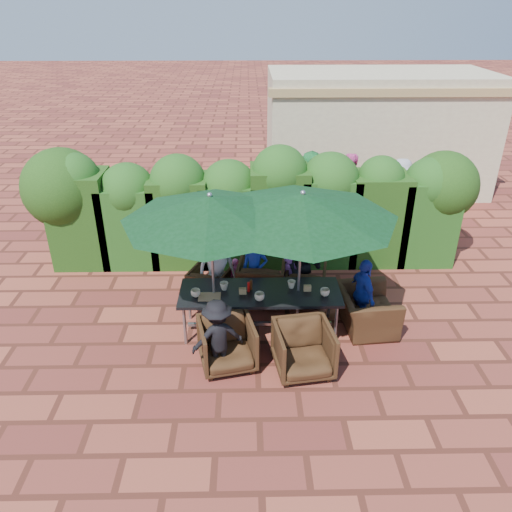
{
  "coord_description": "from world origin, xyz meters",
  "views": [
    {
      "loc": [
        -0.13,
        -7.07,
        4.97
      ],
      "look_at": [
        0.0,
        0.4,
        1.08
      ],
      "focal_mm": 35.0,
      "sensor_mm": 36.0,
      "label": 1
    }
  ],
  "objects_px": {
    "chair_far_right": "(306,282)",
    "chair_near_left": "(227,342)",
    "umbrella_right": "(302,206)",
    "chair_end_right": "(367,304)",
    "chair_far_mid": "(262,278)",
    "umbrella_left": "(210,208)",
    "chair_far_left": "(210,282)",
    "chair_near_right": "(304,347)",
    "dining_table": "(260,295)"
  },
  "relations": [
    {
      "from": "chair_near_left",
      "to": "chair_end_right",
      "type": "relative_size",
      "value": 0.79
    },
    {
      "from": "chair_near_left",
      "to": "chair_near_right",
      "type": "bearing_deg",
      "value": -20.99
    },
    {
      "from": "chair_far_right",
      "to": "chair_far_left",
      "type": "bearing_deg",
      "value": 8.25
    },
    {
      "from": "chair_near_left",
      "to": "dining_table",
      "type": "bearing_deg",
      "value": 46.54
    },
    {
      "from": "chair_far_right",
      "to": "chair_far_mid",
      "type": "bearing_deg",
      "value": 7.07
    },
    {
      "from": "chair_end_right",
      "to": "umbrella_left",
      "type": "bearing_deg",
      "value": 86.79
    },
    {
      "from": "chair_far_mid",
      "to": "chair_near_left",
      "type": "height_order",
      "value": "chair_far_mid"
    },
    {
      "from": "umbrella_right",
      "to": "chair_near_left",
      "type": "xyz_separation_m",
      "value": [
        -1.14,
        -0.9,
        -1.8
      ]
    },
    {
      "from": "chair_far_right",
      "to": "chair_end_right",
      "type": "height_order",
      "value": "chair_end_right"
    },
    {
      "from": "chair_far_right",
      "to": "chair_near_right",
      "type": "relative_size",
      "value": 0.87
    },
    {
      "from": "chair_far_left",
      "to": "chair_near_right",
      "type": "distance_m",
      "value": 2.52
    },
    {
      "from": "umbrella_left",
      "to": "chair_near_right",
      "type": "xyz_separation_m",
      "value": [
        1.36,
        -0.99,
        -1.79
      ]
    },
    {
      "from": "umbrella_right",
      "to": "chair_near_right",
      "type": "distance_m",
      "value": 2.08
    },
    {
      "from": "chair_far_mid",
      "to": "chair_near_left",
      "type": "relative_size",
      "value": 1.06
    },
    {
      "from": "chair_near_left",
      "to": "chair_far_mid",
      "type": "bearing_deg",
      "value": 60.04
    },
    {
      "from": "chair_near_right",
      "to": "chair_end_right",
      "type": "height_order",
      "value": "chair_end_right"
    },
    {
      "from": "umbrella_right",
      "to": "chair_near_right",
      "type": "bearing_deg",
      "value": -90.5
    },
    {
      "from": "chair_near_right",
      "to": "chair_end_right",
      "type": "bearing_deg",
      "value": 34.13
    },
    {
      "from": "chair_near_left",
      "to": "umbrella_right",
      "type": "bearing_deg",
      "value": 25.44
    },
    {
      "from": "chair_far_mid",
      "to": "chair_far_right",
      "type": "xyz_separation_m",
      "value": [
        0.8,
        -0.04,
        -0.07
      ]
    },
    {
      "from": "chair_far_left",
      "to": "dining_table",
      "type": "bearing_deg",
      "value": 152.22
    },
    {
      "from": "chair_far_left",
      "to": "chair_near_left",
      "type": "xyz_separation_m",
      "value": [
        0.37,
        -1.87,
        0.06
      ]
    },
    {
      "from": "chair_far_mid",
      "to": "chair_end_right",
      "type": "bearing_deg",
      "value": 158.78
    },
    {
      "from": "dining_table",
      "to": "chair_near_left",
      "type": "height_order",
      "value": "chair_near_left"
    },
    {
      "from": "dining_table",
      "to": "chair_far_right",
      "type": "height_order",
      "value": "dining_table"
    },
    {
      "from": "chair_far_left",
      "to": "chair_far_right",
      "type": "distance_m",
      "value": 1.74
    },
    {
      "from": "dining_table",
      "to": "chair_near_right",
      "type": "bearing_deg",
      "value": -59.17
    },
    {
      "from": "chair_end_right",
      "to": "chair_near_left",
      "type": "bearing_deg",
      "value": 106.74
    },
    {
      "from": "umbrella_left",
      "to": "chair_near_left",
      "type": "bearing_deg",
      "value": -74.66
    },
    {
      "from": "umbrella_right",
      "to": "chair_end_right",
      "type": "distance_m",
      "value": 2.1
    },
    {
      "from": "umbrella_left",
      "to": "chair_near_left",
      "type": "relative_size",
      "value": 3.28
    },
    {
      "from": "chair_far_left",
      "to": "chair_near_right",
      "type": "height_order",
      "value": "chair_near_right"
    },
    {
      "from": "chair_far_right",
      "to": "chair_near_left",
      "type": "xyz_separation_m",
      "value": [
        -1.37,
        -1.81,
        0.05
      ]
    },
    {
      "from": "umbrella_left",
      "to": "chair_near_left",
      "type": "height_order",
      "value": "umbrella_left"
    },
    {
      "from": "umbrella_left",
      "to": "chair_far_right",
      "type": "distance_m",
      "value": 2.63
    },
    {
      "from": "dining_table",
      "to": "chair_end_right",
      "type": "height_order",
      "value": "chair_end_right"
    },
    {
      "from": "dining_table",
      "to": "umbrella_right",
      "type": "xyz_separation_m",
      "value": [
        0.62,
        0.03,
        1.54
      ]
    },
    {
      "from": "chair_far_mid",
      "to": "chair_far_right",
      "type": "distance_m",
      "value": 0.8
    },
    {
      "from": "umbrella_left",
      "to": "chair_far_left",
      "type": "bearing_deg",
      "value": 97.69
    },
    {
      "from": "umbrella_left",
      "to": "chair_far_left",
      "type": "distance_m",
      "value": 2.14
    },
    {
      "from": "chair_end_right",
      "to": "chair_far_left",
      "type": "bearing_deg",
      "value": 65.1
    },
    {
      "from": "umbrella_left",
      "to": "chair_near_right",
      "type": "bearing_deg",
      "value": -36.23
    },
    {
      "from": "umbrella_right",
      "to": "chair_far_mid",
      "type": "bearing_deg",
      "value": 120.54
    },
    {
      "from": "chair_far_mid",
      "to": "chair_far_right",
      "type": "relative_size",
      "value": 1.19
    },
    {
      "from": "chair_far_left",
      "to": "chair_far_mid",
      "type": "height_order",
      "value": "chair_far_mid"
    },
    {
      "from": "dining_table",
      "to": "chair_end_right",
      "type": "bearing_deg",
      "value": 1.49
    },
    {
      "from": "umbrella_right",
      "to": "chair_near_left",
      "type": "bearing_deg",
      "value": -141.67
    },
    {
      "from": "umbrella_left",
      "to": "chair_end_right",
      "type": "relative_size",
      "value": 2.58
    },
    {
      "from": "umbrella_right",
      "to": "umbrella_left",
      "type": "bearing_deg",
      "value": -177.25
    },
    {
      "from": "chair_far_left",
      "to": "chair_end_right",
      "type": "relative_size",
      "value": 0.67
    }
  ]
}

